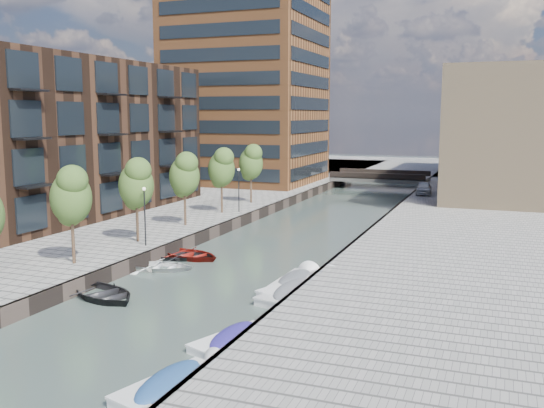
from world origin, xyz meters
The scene contains 28 objects.
water centered at (0.00, 40.00, 0.00)m, with size 300.00×300.00×0.00m, color #38473F.
quay_left centered at (-36.00, 40.00, 0.50)m, with size 60.00×140.00×1.00m, color gray.
quay_right centered at (16.00, 40.00, 0.50)m, with size 20.00×140.00×1.00m, color gray.
quay_wall_left centered at (-6.10, 40.00, 0.50)m, with size 0.25×140.00×1.00m, color #332823.
quay_wall_right centered at (6.10, 40.00, 0.50)m, with size 0.25×140.00×1.00m, color #332823.
far_closure centered at (0.00, 100.00, 0.50)m, with size 80.00×40.00×1.00m, color gray.
apartment_block centered at (-20.00, 30.00, 8.00)m, with size 8.00×38.00×14.00m, color black.
tower centered at (-17.00, 65.00, 16.00)m, with size 18.00×18.00×30.00m, color brown.
tan_block_near centered at (16.00, 62.00, 8.00)m, with size 12.00×25.00×14.00m, color #9A805E.
tan_block_far centered at (16.00, 88.00, 9.00)m, with size 12.00×20.00×16.00m, color #9A805E.
bridge centered at (0.00, 72.00, 1.39)m, with size 13.00×6.00×1.30m.
tree_2 centered at (-8.50, 18.00, 5.31)m, with size 2.50×2.50×5.95m.
tree_3 centered at (-8.50, 25.00, 5.31)m, with size 2.50×2.50×5.95m.
tree_4 centered at (-8.50, 32.00, 5.31)m, with size 2.50×2.50×5.95m.
tree_5 centered at (-8.50, 39.00, 5.31)m, with size 2.50×2.50×5.95m.
tree_6 centered at (-8.50, 46.00, 5.31)m, with size 2.50×2.50×5.95m.
lamp_1 centered at (-7.20, 24.00, 3.51)m, with size 0.24×0.24×4.12m.
lamp_2 centered at (-7.20, 40.00, 3.51)m, with size 0.24×0.24×4.12m.
sloop_1 centered at (-4.33, 15.26, 0.00)m, with size 3.59×5.02×1.04m, color black.
sloop_2 centered at (-4.48, 25.40, 0.00)m, with size 3.45×4.84×1.00m, color maroon.
sloop_3 centered at (-4.71, 21.85, 0.00)m, with size 3.14×4.40×0.91m, color white.
sloop_4 centered at (-4.67, 25.10, 0.00)m, with size 2.99×4.18×0.87m, color #242326.
motorboat_0 centered at (5.07, 7.03, 0.19)m, with size 2.96×5.06×1.60m.
motorboat_1 centered at (4.69, 22.07, 0.20)m, with size 1.86×4.91×1.62m.
motorboat_2 centered at (5.68, 21.00, 0.11)m, with size 3.85×6.04×1.91m.
motorboat_3 centered at (5.36, 12.08, 0.18)m, with size 3.10×4.81×1.52m.
motorboat_4 centered at (5.53, 19.67, 0.22)m, with size 3.12×5.62×1.78m.
car centered at (7.50, 59.21, 1.73)m, with size 1.72×4.27×1.45m, color #AFB3B4.
Camera 1 is at (16.01, -11.64, 10.09)m, focal length 40.00 mm.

